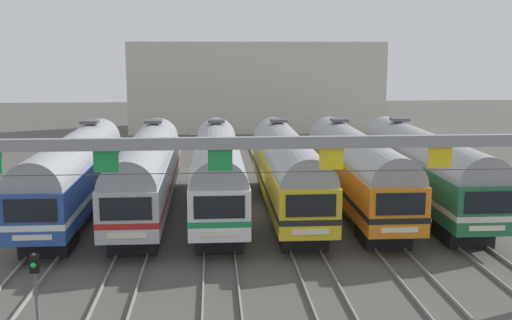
{
  "coord_description": "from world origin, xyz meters",
  "views": [
    {
      "loc": [
        -2.33,
        -35.95,
        9.63
      ],
      "look_at": [
        0.37,
        2.17,
        2.81
      ],
      "focal_mm": 43.75,
      "sensor_mm": 36.0,
      "label": 1
    }
  ],
  "objects_px": {
    "commuter_train_white": "(217,169)",
    "yard_signal_mast": "(35,280)",
    "commuter_train_blue": "(75,171)",
    "commuter_train_green": "(423,166)",
    "commuter_train_yellow": "(287,168)",
    "commuter_train_stainless": "(147,170)",
    "catenary_gantry": "(276,167)",
    "commuter_train_orange": "(356,167)"
  },
  "relations": [
    {
      "from": "commuter_train_white",
      "to": "catenary_gantry",
      "type": "relative_size",
      "value": 0.7
    },
    {
      "from": "commuter_train_yellow",
      "to": "yard_signal_mast",
      "type": "relative_size",
      "value": 5.99
    },
    {
      "from": "commuter_train_yellow",
      "to": "catenary_gantry",
      "type": "relative_size",
      "value": 0.7
    },
    {
      "from": "commuter_train_yellow",
      "to": "catenary_gantry",
      "type": "xyz_separation_m",
      "value": [
        -2.06,
        -13.5,
        2.66
      ]
    },
    {
      "from": "commuter_train_orange",
      "to": "catenary_gantry",
      "type": "distance_m",
      "value": 15.08
    },
    {
      "from": "commuter_train_yellow",
      "to": "yard_signal_mast",
      "type": "distance_m",
      "value": 18.96
    },
    {
      "from": "commuter_train_green",
      "to": "yard_signal_mast",
      "type": "relative_size",
      "value": 5.99
    },
    {
      "from": "commuter_train_blue",
      "to": "commuter_train_white",
      "type": "height_order",
      "value": "same"
    },
    {
      "from": "commuter_train_orange",
      "to": "commuter_train_green",
      "type": "relative_size",
      "value": 1.0
    },
    {
      "from": "catenary_gantry",
      "to": "yard_signal_mast",
      "type": "relative_size",
      "value": 8.56
    },
    {
      "from": "commuter_train_orange",
      "to": "commuter_train_yellow",
      "type": "bearing_deg",
      "value": 180.0
    },
    {
      "from": "commuter_train_stainless",
      "to": "commuter_train_orange",
      "type": "xyz_separation_m",
      "value": [
        12.34,
        0.0,
        0.0
      ]
    },
    {
      "from": "commuter_train_stainless",
      "to": "commuter_train_yellow",
      "type": "distance_m",
      "value": 8.22
    },
    {
      "from": "commuter_train_yellow",
      "to": "commuter_train_green",
      "type": "relative_size",
      "value": 1.0
    },
    {
      "from": "commuter_train_stainless",
      "to": "commuter_train_green",
      "type": "relative_size",
      "value": 1.0
    },
    {
      "from": "commuter_train_stainless",
      "to": "yard_signal_mast",
      "type": "relative_size",
      "value": 5.99
    },
    {
      "from": "commuter_train_blue",
      "to": "commuter_train_green",
      "type": "height_order",
      "value": "same"
    },
    {
      "from": "commuter_train_white",
      "to": "yard_signal_mast",
      "type": "height_order",
      "value": "commuter_train_white"
    },
    {
      "from": "commuter_train_orange",
      "to": "yard_signal_mast",
      "type": "relative_size",
      "value": 5.99
    },
    {
      "from": "commuter_train_white",
      "to": "yard_signal_mast",
      "type": "xyz_separation_m",
      "value": [
        -6.17,
        -15.92,
        -0.58
      ]
    },
    {
      "from": "commuter_train_white",
      "to": "commuter_train_orange",
      "type": "height_order",
      "value": "same"
    },
    {
      "from": "commuter_train_orange",
      "to": "yard_signal_mast",
      "type": "bearing_deg",
      "value": -132.11
    },
    {
      "from": "commuter_train_yellow",
      "to": "commuter_train_green",
      "type": "distance_m",
      "value": 8.22
    },
    {
      "from": "commuter_train_stainless",
      "to": "commuter_train_yellow",
      "type": "relative_size",
      "value": 1.0
    },
    {
      "from": "commuter_train_green",
      "to": "yard_signal_mast",
      "type": "distance_m",
      "value": 24.42
    },
    {
      "from": "commuter_train_white",
      "to": "commuter_train_green",
      "type": "distance_m",
      "value": 12.34
    },
    {
      "from": "commuter_train_white",
      "to": "commuter_train_orange",
      "type": "distance_m",
      "value": 8.22
    },
    {
      "from": "commuter_train_white",
      "to": "commuter_train_yellow",
      "type": "height_order",
      "value": "same"
    },
    {
      "from": "commuter_train_stainless",
      "to": "commuter_train_green",
      "type": "distance_m",
      "value": 16.45
    },
    {
      "from": "commuter_train_green",
      "to": "commuter_train_orange",
      "type": "bearing_deg",
      "value": 180.0
    },
    {
      "from": "commuter_train_blue",
      "to": "commuter_train_green",
      "type": "xyz_separation_m",
      "value": [
        20.56,
        0.0,
        0.0
      ]
    },
    {
      "from": "commuter_train_blue",
      "to": "yard_signal_mast",
      "type": "xyz_separation_m",
      "value": [
        2.06,
        -15.92,
        -0.58
      ]
    },
    {
      "from": "commuter_train_stainless",
      "to": "catenary_gantry",
      "type": "relative_size",
      "value": 0.7
    },
    {
      "from": "commuter_train_blue",
      "to": "catenary_gantry",
      "type": "relative_size",
      "value": 0.7
    },
    {
      "from": "commuter_train_yellow",
      "to": "commuter_train_green",
      "type": "bearing_deg",
      "value": 0.0
    },
    {
      "from": "commuter_train_green",
      "to": "commuter_train_blue",
      "type": "bearing_deg",
      "value": 180.0
    },
    {
      "from": "commuter_train_blue",
      "to": "commuter_train_yellow",
      "type": "height_order",
      "value": "same"
    },
    {
      "from": "commuter_train_blue",
      "to": "yard_signal_mast",
      "type": "height_order",
      "value": "commuter_train_blue"
    },
    {
      "from": "commuter_train_blue",
      "to": "commuter_train_orange",
      "type": "relative_size",
      "value": 1.0
    },
    {
      "from": "commuter_train_stainless",
      "to": "commuter_train_white",
      "type": "height_order",
      "value": "same"
    },
    {
      "from": "commuter_train_orange",
      "to": "catenary_gantry",
      "type": "xyz_separation_m",
      "value": [
        -6.17,
        -13.5,
        2.66
      ]
    },
    {
      "from": "yard_signal_mast",
      "to": "commuter_train_yellow",
      "type": "bearing_deg",
      "value": 57.15
    }
  ]
}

